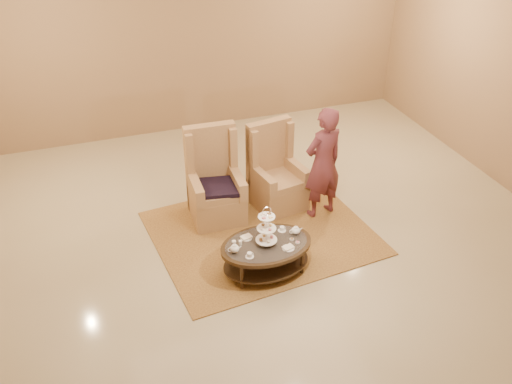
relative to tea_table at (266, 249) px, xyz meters
name	(u,v)px	position (x,y,z in m)	size (l,w,h in m)	color
ground	(271,250)	(0.21, 0.38, -0.35)	(8.00, 8.00, 0.00)	tan
ceiling	(271,250)	(0.21, 0.38, -0.35)	(8.00, 8.00, 0.02)	beige
wall_back	(191,34)	(0.21, 4.38, 1.40)	(8.00, 0.04, 3.50)	#977652
rug	(262,233)	(0.22, 0.77, -0.34)	(3.07, 2.64, 0.02)	olive
tea_table	(266,249)	(0.00, 0.00, 0.00)	(1.18, 0.84, 0.97)	black
armchair_left	(215,188)	(-0.25, 1.43, 0.10)	(0.75, 0.77, 1.33)	#AB8050
armchair_right	(275,178)	(0.66, 1.43, 0.07)	(0.80, 0.81, 1.27)	#AB8050
person	(323,163)	(1.18, 0.95, 0.48)	(0.68, 0.52, 1.66)	#5B272D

